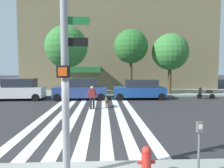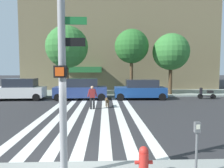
{
  "view_description": "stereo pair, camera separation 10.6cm",
  "coord_description": "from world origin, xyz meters",
  "px_view_note": "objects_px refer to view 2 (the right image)",
  "views": [
    {
      "loc": [
        0.99,
        -5.67,
        2.81
      ],
      "look_at": [
        1.58,
        7.4,
        1.84
      ],
      "focal_mm": 32.35,
      "sensor_mm": 36.0,
      "label": 1
    },
    {
      "loc": [
        1.09,
        -5.67,
        2.81
      ],
      "look_at": [
        1.58,
        7.4,
        1.84
      ],
      "focal_mm": 32.35,
      "sensor_mm": 36.0,
      "label": 2
    }
  ],
  "objects_px": {
    "parked_car_near_curb": "(20,89)",
    "parked_car_third_in_line": "(140,89)",
    "parked_car_behind_first": "(81,89)",
    "parking_meter_second_along": "(197,141)",
    "fire_hydrant": "(144,162)",
    "traffic_light_pole": "(62,39)",
    "street_tree_nearest": "(67,47)",
    "parked_scooter": "(207,94)",
    "pedestrian_dog_walker": "(92,96)",
    "street_tree_further": "(171,52)",
    "street_tree_middle": "(132,47)",
    "dog_on_leash": "(107,101)"
  },
  "relations": [
    {
      "from": "parking_meter_second_along",
      "to": "parked_car_third_in_line",
      "type": "height_order",
      "value": "parked_car_third_in_line"
    },
    {
      "from": "parked_car_behind_first",
      "to": "dog_on_leash",
      "type": "distance_m",
      "value": 4.43
    },
    {
      "from": "parked_car_behind_first",
      "to": "dog_on_leash",
      "type": "relative_size",
      "value": 4.71
    },
    {
      "from": "parked_car_third_in_line",
      "to": "parked_scooter",
      "type": "xyz_separation_m",
      "value": [
        6.27,
        -0.14,
        -0.43
      ]
    },
    {
      "from": "traffic_light_pole",
      "to": "parked_car_near_curb",
      "type": "height_order",
      "value": "traffic_light_pole"
    },
    {
      "from": "fire_hydrant",
      "to": "parked_car_third_in_line",
      "type": "distance_m",
      "value": 14.08
    },
    {
      "from": "pedestrian_dog_walker",
      "to": "street_tree_middle",
      "type": "bearing_deg",
      "value": 62.81
    },
    {
      "from": "fire_hydrant",
      "to": "street_tree_nearest",
      "type": "relative_size",
      "value": 0.11
    },
    {
      "from": "parked_car_near_curb",
      "to": "street_tree_nearest",
      "type": "relative_size",
      "value": 0.65
    },
    {
      "from": "parked_car_near_curb",
      "to": "parked_car_third_in_line",
      "type": "bearing_deg",
      "value": -0.01
    },
    {
      "from": "parked_car_near_curb",
      "to": "street_tree_nearest",
      "type": "xyz_separation_m",
      "value": [
        3.95,
        2.36,
        4.12
      ]
    },
    {
      "from": "parked_car_third_in_line",
      "to": "pedestrian_dog_walker",
      "type": "relative_size",
      "value": 2.89
    },
    {
      "from": "parked_scooter",
      "to": "pedestrian_dog_walker",
      "type": "relative_size",
      "value": 0.99
    },
    {
      "from": "fire_hydrant",
      "to": "traffic_light_pole",
      "type": "bearing_deg",
      "value": 178.43
    },
    {
      "from": "parking_meter_second_along",
      "to": "street_tree_nearest",
      "type": "distance_m",
      "value": 17.8
    },
    {
      "from": "parking_meter_second_along",
      "to": "street_tree_nearest",
      "type": "relative_size",
      "value": 0.19
    },
    {
      "from": "traffic_light_pole",
      "to": "pedestrian_dog_walker",
      "type": "bearing_deg",
      "value": 89.07
    },
    {
      "from": "traffic_light_pole",
      "to": "parked_scooter",
      "type": "height_order",
      "value": "traffic_light_pole"
    },
    {
      "from": "traffic_light_pole",
      "to": "street_tree_middle",
      "type": "distance_m",
      "value": 16.98
    },
    {
      "from": "traffic_light_pole",
      "to": "dog_on_leash",
      "type": "bearing_deg",
      "value": 83.25
    },
    {
      "from": "parked_scooter",
      "to": "parked_car_third_in_line",
      "type": "bearing_deg",
      "value": 178.72
    },
    {
      "from": "traffic_light_pole",
      "to": "parked_car_behind_first",
      "type": "height_order",
      "value": "traffic_light_pole"
    },
    {
      "from": "parked_car_near_curb",
      "to": "street_tree_nearest",
      "type": "distance_m",
      "value": 6.18
    },
    {
      "from": "traffic_light_pole",
      "to": "fire_hydrant",
      "type": "relative_size",
      "value": 7.59
    },
    {
      "from": "fire_hydrant",
      "to": "parking_meter_second_along",
      "type": "relative_size",
      "value": 0.56
    },
    {
      "from": "parked_car_third_in_line",
      "to": "street_tree_nearest",
      "type": "height_order",
      "value": "street_tree_nearest"
    },
    {
      "from": "parked_car_behind_first",
      "to": "parking_meter_second_along",
      "type": "bearing_deg",
      "value": -72.22
    },
    {
      "from": "parking_meter_second_along",
      "to": "street_tree_further",
      "type": "distance_m",
      "value": 17.39
    },
    {
      "from": "traffic_light_pole",
      "to": "street_tree_further",
      "type": "bearing_deg",
      "value": 63.83
    },
    {
      "from": "street_tree_further",
      "to": "dog_on_leash",
      "type": "relative_size",
      "value": 6.2
    },
    {
      "from": "street_tree_further",
      "to": "dog_on_leash",
      "type": "distance_m",
      "value": 10.12
    },
    {
      "from": "parking_meter_second_along",
      "to": "street_tree_further",
      "type": "bearing_deg",
      "value": 73.89
    },
    {
      "from": "parked_car_behind_first",
      "to": "pedestrian_dog_walker",
      "type": "bearing_deg",
      "value": -74.2
    },
    {
      "from": "parked_car_near_curb",
      "to": "parked_scooter",
      "type": "xyz_separation_m",
      "value": [
        17.41,
        -0.14,
        -0.47
      ]
    },
    {
      "from": "street_tree_nearest",
      "to": "parked_car_behind_first",
      "type": "bearing_deg",
      "value": -54.83
    },
    {
      "from": "parked_car_near_curb",
      "to": "fire_hydrant",
      "type": "bearing_deg",
      "value": -57.8
    },
    {
      "from": "fire_hydrant",
      "to": "street_tree_nearest",
      "type": "distance_m",
      "value": 17.52
    },
    {
      "from": "dog_on_leash",
      "to": "parked_car_near_curb",
      "type": "bearing_deg",
      "value": 154.92
    },
    {
      "from": "parking_meter_second_along",
      "to": "pedestrian_dog_walker",
      "type": "xyz_separation_m",
      "value": [
        -3.14,
        9.26,
        -0.1
      ]
    },
    {
      "from": "parking_meter_second_along",
      "to": "dog_on_leash",
      "type": "height_order",
      "value": "parking_meter_second_along"
    },
    {
      "from": "fire_hydrant",
      "to": "parked_scooter",
      "type": "distance_m",
      "value": 16.24
    },
    {
      "from": "parked_car_near_curb",
      "to": "street_tree_nearest",
      "type": "bearing_deg",
      "value": 30.82
    },
    {
      "from": "street_tree_middle",
      "to": "dog_on_leash",
      "type": "bearing_deg",
      "value": -112.81
    },
    {
      "from": "parking_meter_second_along",
      "to": "parked_car_near_curb",
      "type": "bearing_deg",
      "value": 125.97
    },
    {
      "from": "street_tree_further",
      "to": "pedestrian_dog_walker",
      "type": "distance_m",
      "value": 11.22
    },
    {
      "from": "street_tree_middle",
      "to": "parked_car_near_curb",
      "type": "bearing_deg",
      "value": -166.11
    },
    {
      "from": "parked_car_behind_first",
      "to": "dog_on_leash",
      "type": "height_order",
      "value": "parked_car_behind_first"
    },
    {
      "from": "street_tree_middle",
      "to": "street_tree_further",
      "type": "height_order",
      "value": "street_tree_middle"
    },
    {
      "from": "street_tree_further",
      "to": "parked_scooter",
      "type": "bearing_deg",
      "value": -45.08
    },
    {
      "from": "parking_meter_second_along",
      "to": "dog_on_leash",
      "type": "bearing_deg",
      "value": 101.69
    }
  ]
}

